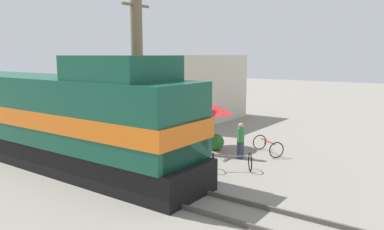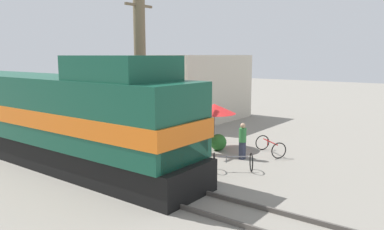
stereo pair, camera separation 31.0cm
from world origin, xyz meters
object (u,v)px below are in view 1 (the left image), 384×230
(locomotive, at_px, (50,117))
(bicycle_spare, at_px, (232,162))
(utility_pole, at_px, (137,68))
(vendor_umbrella, at_px, (212,109))
(bicycle, at_px, (268,146))
(billboard_sign, at_px, (118,99))
(person_bystander, at_px, (241,139))

(locomotive, height_order, bicycle_spare, locomotive)
(utility_pole, distance_m, vendor_umbrella, 4.28)
(utility_pole, bearing_deg, locomotive, 164.47)
(locomotive, bearing_deg, bicycle_spare, -63.61)
(utility_pole, relative_size, bicycle, 4.47)
(vendor_umbrella, distance_m, bicycle, 3.35)
(billboard_sign, relative_size, bicycle_spare, 1.89)
(person_bystander, bearing_deg, locomotive, 129.72)
(vendor_umbrella, distance_m, bicycle_spare, 4.32)
(locomotive, relative_size, vendor_umbrella, 7.16)
(locomotive, height_order, vendor_umbrella, locomotive)
(vendor_umbrella, bearing_deg, utility_pole, 123.97)
(vendor_umbrella, xyz_separation_m, billboard_sign, (-2.11, 4.56, 0.37))
(billboard_sign, xyz_separation_m, bicycle, (2.72, -7.42, -2.03))
(vendor_umbrella, height_order, billboard_sign, billboard_sign)
(billboard_sign, bearing_deg, person_bystander, -80.45)
(bicycle_spare, bearing_deg, bicycle, 143.22)
(person_bystander, xyz_separation_m, bicycle, (1.58, -0.65, -0.52))
(bicycle, bearing_deg, locomotive, -8.68)
(person_bystander, height_order, bicycle_spare, person_bystander)
(vendor_umbrella, height_order, person_bystander, vendor_umbrella)
(person_bystander, distance_m, bicycle, 1.78)
(billboard_sign, height_order, bicycle_spare, billboard_sign)
(utility_pole, distance_m, bicycle_spare, 7.02)
(vendor_umbrella, relative_size, bicycle, 1.26)
(locomotive, bearing_deg, utility_pole, -15.53)
(vendor_umbrella, height_order, bicycle, vendor_umbrella)
(locomotive, distance_m, utility_pole, 4.89)
(utility_pole, xyz_separation_m, bicycle_spare, (-0.75, -5.92, -3.69))
(person_bystander, distance_m, bicycle_spare, 2.04)
(vendor_umbrella, bearing_deg, bicycle_spare, -135.47)
(billboard_sign, bearing_deg, bicycle, -69.89)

